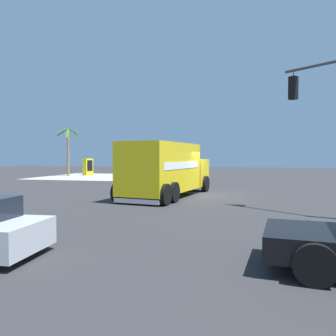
% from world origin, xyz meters
% --- Properties ---
extents(ground_plane, '(100.00, 100.00, 0.00)m').
position_xyz_m(ground_plane, '(0.00, 0.00, 0.00)').
color(ground_plane, '#2B2B2D').
extents(sidewalk_corner_far, '(11.18, 11.18, 0.14)m').
position_xyz_m(sidewalk_corner_far, '(12.11, 12.11, 0.07)').
color(sidewalk_corner_far, '#9E998E').
rests_on(sidewalk_corner_far, ground).
extents(delivery_truck, '(8.29, 3.96, 2.95)m').
position_xyz_m(delivery_truck, '(-1.78, 1.56, 1.53)').
color(delivery_truck, yellow).
rests_on(delivery_truck, ground).
extents(vending_machine_red, '(1.15, 1.09, 1.85)m').
position_xyz_m(vending_machine_red, '(14.14, 14.40, 1.07)').
color(vending_machine_red, yellow).
rests_on(vending_machine_red, sidewalk_corner_far).
extents(palm_tree_far, '(3.20, 2.90, 5.14)m').
position_xyz_m(palm_tree_far, '(12.70, 16.00, 3.57)').
color(palm_tree_far, '#7A6647').
rests_on(palm_tree_far, sidewalk_corner_far).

